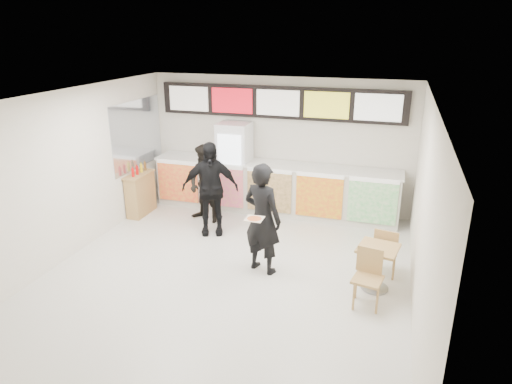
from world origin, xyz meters
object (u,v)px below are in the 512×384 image
at_px(service_counter, 274,188).
at_px(condiment_ledge, 141,193).
at_px(drinks_fridge, 235,166).
at_px(cafe_table, 377,260).
at_px(customer_left, 206,184).
at_px(customer_main, 262,219).
at_px(customer_mid, 210,189).

distance_m(service_counter, condiment_ledge, 2.99).
distance_m(drinks_fridge, cafe_table, 4.35).
bearing_deg(cafe_table, customer_left, 165.41).
xyz_separation_m(service_counter, customer_left, (-1.24, -0.95, 0.28)).
height_order(customer_main, customer_mid, customer_main).
relative_size(customer_main, cafe_table, 1.24).
distance_m(service_counter, customer_mid, 1.78).
distance_m(customer_left, condiment_ledge, 1.63).
xyz_separation_m(customer_mid, cafe_table, (3.35, -1.22, -0.44)).
xyz_separation_m(drinks_fridge, customer_mid, (0.02, -1.49, -0.04)).
bearing_deg(service_counter, condiment_ledge, -160.50).
xyz_separation_m(customer_mid, condiment_ledge, (-1.90, 0.48, -0.47)).
xyz_separation_m(service_counter, drinks_fridge, (-0.93, 0.02, 0.43)).
distance_m(customer_main, customer_mid, 1.86).
relative_size(service_counter, customer_main, 2.87).
height_order(customer_mid, cafe_table, customer_mid).
bearing_deg(customer_left, condiment_ledge, -162.13).
height_order(service_counter, drinks_fridge, drinks_fridge).
xyz_separation_m(customer_left, customer_mid, (0.32, -0.53, 0.11)).
xyz_separation_m(customer_main, customer_left, (-1.76, 1.71, -0.12)).
height_order(service_counter, customer_left, customer_left).
distance_m(service_counter, customer_left, 1.58).
bearing_deg(drinks_fridge, customer_mid, -89.28).
bearing_deg(customer_main, service_counter, -60.13).
bearing_deg(customer_left, service_counter, 53.38).
height_order(service_counter, customer_main, customer_main).
relative_size(service_counter, condiment_ledge, 4.92).
bearing_deg(drinks_fridge, customer_main, -61.32).
height_order(customer_left, cafe_table, customer_left).
relative_size(customer_main, condiment_ledge, 1.71).
bearing_deg(customer_main, condiment_ledge, -7.62).
bearing_deg(customer_mid, service_counter, 38.66).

